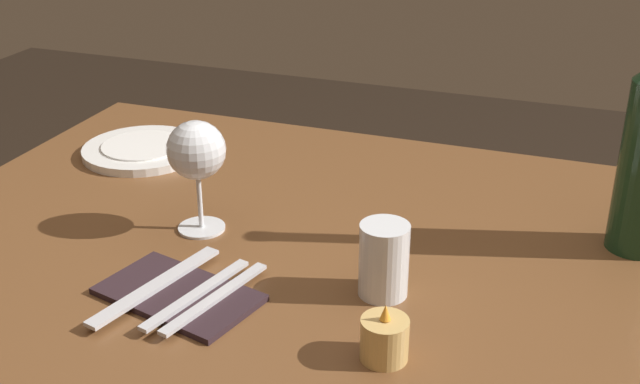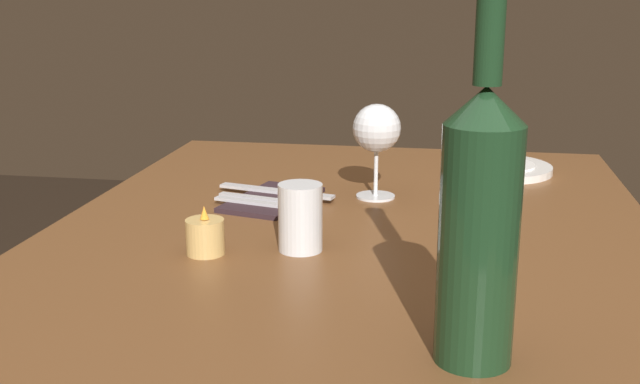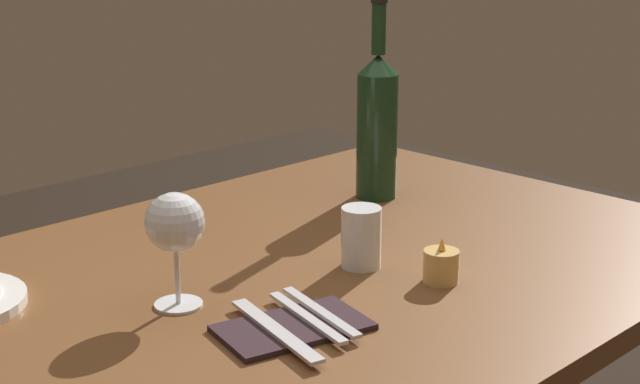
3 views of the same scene
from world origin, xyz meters
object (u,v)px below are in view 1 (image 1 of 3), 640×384
object	(u,v)px
wine_glass_left	(196,153)
votive_candle	(384,340)
dinner_plate	(143,149)
table_knife	(156,285)
fork_inner	(197,294)
folded_napkin	(179,294)
water_tumbler	(384,264)
fork_outer	(216,298)

from	to	relation	value
wine_glass_left	votive_candle	bearing A→B (deg)	148.45
dinner_plate	table_knife	xyz separation A→B (m)	(-0.25, 0.38, 0.00)
dinner_plate	fork_inner	bearing A→B (deg)	128.74
table_knife	folded_napkin	bearing A→B (deg)	180.00
water_tumbler	dinner_plate	bearing A→B (deg)	-29.48
dinner_plate	fork_inner	distance (m)	0.49
water_tumbler	dinner_plate	world-z (taller)	water_tumbler
water_tumbler	table_knife	size ratio (longest dim) A/B	0.44
dinner_plate	fork_outer	distance (m)	0.50
fork_inner	fork_outer	distance (m)	0.02
fork_inner	fork_outer	bearing A→B (deg)	180.00
fork_inner	dinner_plate	bearing A→B (deg)	-51.26
folded_napkin	fork_outer	distance (m)	0.05
water_tumbler	folded_napkin	distance (m)	0.25
votive_candle	fork_outer	distance (m)	0.22
table_knife	dinner_plate	bearing A→B (deg)	-56.67
water_tumbler	fork_inner	size ratio (longest dim) A/B	0.52
votive_candle	table_knife	size ratio (longest dim) A/B	0.32
dinner_plate	folded_napkin	world-z (taller)	dinner_plate
table_knife	votive_candle	bearing A→B (deg)	174.16
wine_glass_left	fork_inner	world-z (taller)	wine_glass_left
fork_outer	table_knife	xyz separation A→B (m)	(0.08, 0.00, 0.00)
folded_napkin	fork_inner	world-z (taller)	fork_inner
dinner_plate	table_knife	size ratio (longest dim) A/B	0.98
water_tumbler	fork_outer	size ratio (longest dim) A/B	0.52
water_tumbler	folded_napkin	size ratio (longest dim) A/B	0.44
wine_glass_left	dinner_plate	xyz separation A→B (m)	(0.22, -0.21, -0.11)
votive_candle	fork_inner	bearing A→B (deg)	-7.17
fork_inner	table_knife	size ratio (longest dim) A/B	0.85
folded_napkin	fork_outer	bearing A→B (deg)	180.00
wine_glass_left	fork_outer	distance (m)	0.22
water_tumbler	folded_napkin	bearing A→B (deg)	22.17
wine_glass_left	folded_napkin	distance (m)	0.21
wine_glass_left	folded_napkin	bearing A→B (deg)	108.65
folded_napkin	fork_outer	size ratio (longest dim) A/B	1.18
votive_candle	dinner_plate	size ratio (longest dim) A/B	0.33
dinner_plate	fork_inner	world-z (taller)	dinner_plate
wine_glass_left	water_tumbler	world-z (taller)	wine_glass_left
water_tumbler	table_knife	bearing A→B (deg)	19.80
dinner_plate	table_knife	bearing A→B (deg)	123.33
wine_glass_left	dinner_plate	size ratio (longest dim) A/B	0.78
water_tumbler	dinner_plate	size ratio (longest dim) A/B	0.45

